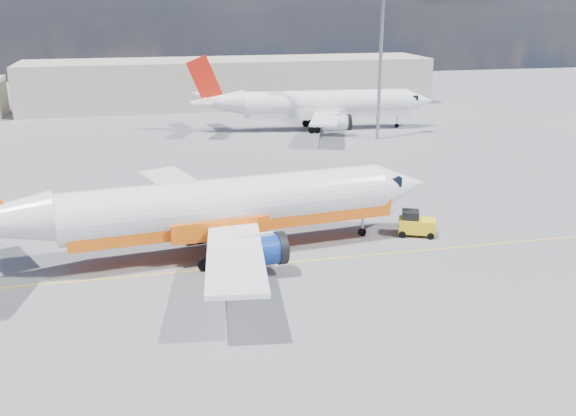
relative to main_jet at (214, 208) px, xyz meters
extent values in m
plane|color=slate|center=(5.99, -5.63, -3.62)|extent=(240.00, 240.00, 0.00)
cube|color=yellow|center=(5.99, -2.63, -3.61)|extent=(70.00, 0.15, 0.01)
cube|color=#B4AB9B|center=(10.99, 69.37, 0.38)|extent=(70.00, 14.00, 8.00)
cylinder|color=white|center=(1.12, 0.13, 0.24)|extent=(23.87, 6.37, 3.65)
cone|color=white|center=(14.97, 1.75, 0.24)|extent=(4.69, 4.12, 3.65)
cube|color=black|center=(13.48, 1.58, 0.83)|extent=(2.10, 2.66, 0.75)
cube|color=orange|center=(1.65, 0.19, -0.99)|extent=(23.79, 5.73, 1.29)
cube|color=white|center=(-1.35, 7.40, -0.72)|extent=(7.76, 13.26, 0.86)
cube|color=white|center=(0.39, -7.52, -0.72)|extent=(5.05, 13.21, 0.86)
cylinder|color=navy|center=(1.09, 4.99, -1.74)|extent=(4.07, 2.47, 2.04)
cylinder|color=navy|center=(2.21, -4.60, -1.74)|extent=(4.07, 2.47, 2.04)
cylinder|color=black|center=(2.80, 5.19, -1.74)|extent=(0.79, 2.30, 2.25)
cylinder|color=black|center=(3.92, -4.40, -1.74)|extent=(0.79, 2.30, 2.25)
cylinder|color=#94949C|center=(11.78, 1.38, -2.28)|extent=(0.21, 0.21, 2.25)
cylinder|color=black|center=(11.78, 1.38, -3.32)|extent=(0.63, 0.33, 0.60)
cylinder|color=black|center=(-1.31, 2.44, -3.14)|extent=(1.01, 0.52, 0.97)
cylinder|color=black|center=(-0.71, -2.68, -3.14)|extent=(1.01, 0.52, 0.97)
cylinder|color=white|center=(21.13, 44.07, 0.20)|extent=(23.56, 5.52, 3.61)
cone|color=white|center=(34.87, 42.93, 0.20)|extent=(4.53, 3.94, 3.61)
cone|color=white|center=(5.80, 45.33, 0.57)|extent=(7.68, 4.03, 3.43)
cube|color=black|center=(33.39, 43.05, 0.78)|extent=(2.00, 2.58, 0.74)
cube|color=white|center=(21.65, 44.02, -1.02)|extent=(23.50, 4.88, 1.27)
cube|color=white|center=(20.15, 51.60, -0.75)|extent=(5.40, 13.11, 0.85)
cube|color=white|center=(18.93, 36.80, -0.75)|extent=(7.30, 13.15, 0.85)
cylinder|color=white|center=(22.05, 48.78, -1.76)|extent=(3.97, 2.32, 2.02)
cylinder|color=white|center=(21.26, 39.27, -1.76)|extent=(3.97, 2.32, 2.02)
cylinder|color=black|center=(23.74, 48.64, -1.76)|extent=(0.71, 2.26, 2.23)
cylinder|color=black|center=(22.95, 39.13, -1.76)|extent=(0.71, 2.26, 2.23)
cube|color=red|center=(4.21, 45.47, 3.81)|extent=(4.99, 0.73, 6.62)
cube|color=white|center=(4.49, 48.85, 1.26)|extent=(3.49, 5.70, 0.19)
cube|color=white|center=(3.93, 42.08, 1.26)|extent=(4.20, 5.79, 0.19)
cylinder|color=#94949C|center=(31.70, 43.19, -2.29)|extent=(0.21, 0.21, 2.23)
cylinder|color=black|center=(31.70, 43.19, -3.32)|extent=(0.61, 0.30, 0.59)
cylinder|color=black|center=(19.22, 46.78, -3.14)|extent=(0.98, 0.48, 0.95)
cylinder|color=black|center=(18.80, 41.70, -3.14)|extent=(0.98, 0.48, 0.95)
cylinder|color=black|center=(15.28, 1.61, -3.35)|extent=(0.59, 0.41, 0.55)
cylinder|color=black|center=(14.69, 0.20, -3.35)|extent=(0.59, 0.41, 0.55)
cylinder|color=black|center=(17.29, 0.76, -3.35)|extent=(0.59, 0.41, 0.55)
cylinder|color=black|center=(16.69, -0.65, -3.35)|extent=(0.59, 0.41, 0.55)
cube|color=yellow|center=(15.99, 0.48, -2.80)|extent=(3.21, 2.51, 1.09)
cube|color=black|center=(15.49, 0.69, -1.93)|extent=(1.72, 1.72, 0.65)
cylinder|color=#94949C|center=(25.99, 35.99, 7.15)|extent=(0.47, 0.47, 21.54)
camera|label=1|loc=(-4.60, -43.64, 14.12)|focal=40.00mm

